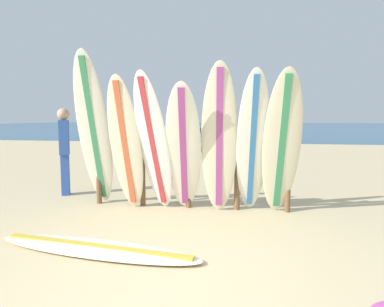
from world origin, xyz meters
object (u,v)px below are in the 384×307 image
object	(u,v)px
surfboard_leaning_far_left	(94,131)
surfboard_leaning_center	(183,149)
surfboard_lying_on_sand	(95,248)
surfboard_leaning_left	(126,145)
surfboard_leaning_far_right	(282,144)
surfboard_leaning_center_right	(219,140)
beachgoer_standing	(64,148)
small_boat_offshore	(190,129)
surfboard_leaning_right	(253,144)
surfboard_leaning_center_left	(154,144)
surfboard_rack	(189,166)

from	to	relation	value
surfboard_leaning_far_left	surfboard_leaning_center	distance (m)	1.54
surfboard_leaning_far_left	surfboard_lying_on_sand	world-z (taller)	surfboard_leaning_far_left
surfboard_leaning_left	surfboard_leaning_far_right	size ratio (longest dim) A/B	0.97
surfboard_leaning_center_right	surfboard_lying_on_sand	size ratio (longest dim) A/B	0.90
beachgoer_standing	small_boat_offshore	xyz separation A→B (m)	(-3.55, 31.76, -0.66)
surfboard_leaning_right	small_boat_offshore	distance (m)	33.35
beachgoer_standing	small_boat_offshore	size ratio (longest dim) A/B	0.75
surfboard_leaning_center_left	beachgoer_standing	world-z (taller)	surfboard_leaning_center_left
surfboard_leaning_center_right	surfboard_lying_on_sand	world-z (taller)	surfboard_leaning_center_right
surfboard_leaning_left	surfboard_leaning_center	distance (m)	0.91
surfboard_leaning_center_right	small_boat_offshore	bearing A→B (deg)	101.44
surfboard_leaning_center	surfboard_leaning_far_right	bearing A→B (deg)	3.85
surfboard_leaning_far_left	surfboard_leaning_center_left	xyz separation A→B (m)	(1.06, -0.17, -0.18)
surfboard_leaning_center_left	surfboard_leaning_far_right	size ratio (longest dim) A/B	0.99
surfboard_leaning_center_left	surfboard_leaning_center	size ratio (longest dim) A/B	1.08
surfboard_leaning_far_left	surfboard_leaning_far_right	size ratio (longest dim) A/B	1.15
surfboard_leaning_far_right	small_boat_offshore	xyz separation A→B (m)	(-7.52, 32.59, -0.83)
surfboard_leaning_center	surfboard_lying_on_sand	bearing A→B (deg)	-110.90
surfboard_leaning_far_right	beachgoer_standing	bearing A→B (deg)	168.23
surfboard_leaning_far_left	surfboard_leaning_right	distance (m)	2.55
surfboard_leaning_far_left	surfboard_leaning_center_right	distance (m)	2.05
surfboard_leaning_right	surfboard_lying_on_sand	world-z (taller)	surfboard_leaning_right
surfboard_leaning_center	surfboard_leaning_right	size ratio (longest dim) A/B	0.92
surfboard_leaning_far_left	surfboard_leaning_left	distance (m)	0.65
surfboard_leaning_center	beachgoer_standing	distance (m)	2.68
surfboard_leaning_right	surfboard_leaning_far_right	bearing A→B (deg)	-1.62
surfboard_rack	surfboard_leaning_far_left	world-z (taller)	surfboard_leaning_far_left
surfboard_leaning_right	small_boat_offshore	world-z (taller)	surfboard_leaning_right
surfboard_leaning_center_right	small_boat_offshore	size ratio (longest dim) A/B	1.03
surfboard_leaning_left	surfboard_lying_on_sand	distance (m)	1.98
surfboard_leaning_left	surfboard_lying_on_sand	bearing A→B (deg)	-81.06
surfboard_leaning_far_left	small_boat_offshore	xyz separation A→B (m)	(-4.55, 32.56, -1.00)
surfboard_rack	surfboard_leaning_center	xyz separation A→B (m)	(-0.01, -0.40, 0.31)
surfboard_leaning_center_right	surfboard_lying_on_sand	bearing A→B (deg)	-123.64
surfboard_leaning_center_right	surfboard_leaning_center_left	bearing A→B (deg)	-172.27
surfboard_leaning_center	surfboard_leaning_left	bearing A→B (deg)	-178.07
surfboard_leaning_far_left	surfboard_leaning_right	size ratio (longest dim) A/B	1.15
surfboard_rack	surfboard_leaning_center	world-z (taller)	surfboard_leaning_center
surfboard_leaning_center	surfboard_leaning_center_left	bearing A→B (deg)	-173.84
beachgoer_standing	surfboard_leaning_far_right	bearing A→B (deg)	-11.77
surfboard_rack	surfboard_leaning_center	distance (m)	0.51
surfboard_leaning_far_left	surfboard_leaning_center	xyz separation A→B (m)	(1.51, -0.12, -0.26)
surfboard_leaning_center_left	surfboard_leaning_right	bearing A→B (deg)	6.10
surfboard_rack	surfboard_leaning_center_left	size ratio (longest dim) A/B	1.51
surfboard_leaning_center_left	surfboard_leaning_center	xyz separation A→B (m)	(0.45, 0.05, -0.08)
surfboard_leaning_left	surfboard_leaning_center_left	size ratio (longest dim) A/B	0.98
surfboard_leaning_far_right	beachgoer_standing	size ratio (longest dim) A/B	1.31
surfboard_rack	surfboard_leaning_far_right	xyz separation A→B (m)	(1.46, -0.30, 0.40)
surfboard_leaning_far_right	surfboard_rack	bearing A→B (deg)	168.27
surfboard_leaning_far_left	surfboard_leaning_center	bearing A→B (deg)	-4.62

